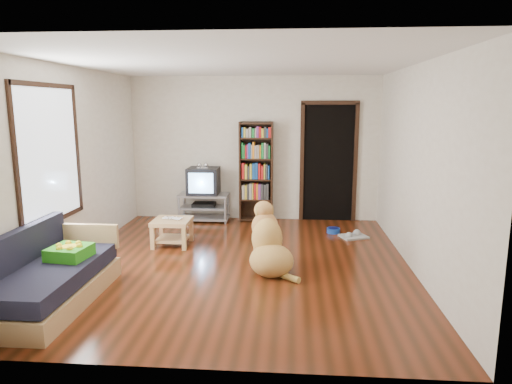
# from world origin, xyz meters

# --- Properties ---
(ground) EXTENTS (5.00, 5.00, 0.00)m
(ground) POSITION_xyz_m (0.00, 0.00, 0.00)
(ground) COLOR #58220F
(ground) RESTS_ON ground
(ceiling) EXTENTS (5.00, 5.00, 0.00)m
(ceiling) POSITION_xyz_m (0.00, 0.00, 2.60)
(ceiling) COLOR white
(ceiling) RESTS_ON ground
(wall_back) EXTENTS (4.50, 0.00, 4.50)m
(wall_back) POSITION_xyz_m (0.00, 2.50, 1.30)
(wall_back) COLOR silver
(wall_back) RESTS_ON ground
(wall_front) EXTENTS (4.50, 0.00, 4.50)m
(wall_front) POSITION_xyz_m (0.00, -2.50, 1.30)
(wall_front) COLOR silver
(wall_front) RESTS_ON ground
(wall_left) EXTENTS (0.00, 5.00, 5.00)m
(wall_left) POSITION_xyz_m (-2.25, 0.00, 1.30)
(wall_left) COLOR silver
(wall_left) RESTS_ON ground
(wall_right) EXTENTS (0.00, 5.00, 5.00)m
(wall_right) POSITION_xyz_m (2.25, 0.00, 1.30)
(wall_right) COLOR silver
(wall_right) RESTS_ON ground
(green_cushion) EXTENTS (0.45, 0.45, 0.13)m
(green_cushion) POSITION_xyz_m (-1.75, -1.13, 0.49)
(green_cushion) COLOR green
(green_cushion) RESTS_ON sofa
(laptop) EXTENTS (0.32, 0.24, 0.02)m
(laptop) POSITION_xyz_m (-1.10, 0.71, 0.41)
(laptop) COLOR white
(laptop) RESTS_ON coffee_table
(dog_bowl) EXTENTS (0.22, 0.22, 0.08)m
(dog_bowl) POSITION_xyz_m (1.39, 1.61, 0.04)
(dog_bowl) COLOR #163C97
(dog_bowl) RESTS_ON ground
(grey_rag) EXTENTS (0.49, 0.45, 0.03)m
(grey_rag) POSITION_xyz_m (1.69, 1.36, 0.01)
(grey_rag) COLOR #A5A5A5
(grey_rag) RESTS_ON ground
(window) EXTENTS (0.03, 1.46, 1.70)m
(window) POSITION_xyz_m (-2.23, -0.50, 1.50)
(window) COLOR white
(window) RESTS_ON wall_left
(doorway) EXTENTS (1.03, 0.05, 2.19)m
(doorway) POSITION_xyz_m (1.35, 2.48, 1.12)
(doorway) COLOR black
(doorway) RESTS_ON wall_back
(tv_stand) EXTENTS (0.90, 0.45, 0.50)m
(tv_stand) POSITION_xyz_m (-0.90, 2.25, 0.27)
(tv_stand) COLOR #99999E
(tv_stand) RESTS_ON ground
(crt_tv) EXTENTS (0.55, 0.52, 0.58)m
(crt_tv) POSITION_xyz_m (-0.90, 2.27, 0.74)
(crt_tv) COLOR black
(crt_tv) RESTS_ON tv_stand
(bookshelf) EXTENTS (0.60, 0.30, 1.80)m
(bookshelf) POSITION_xyz_m (0.05, 2.34, 1.00)
(bookshelf) COLOR black
(bookshelf) RESTS_ON ground
(sofa) EXTENTS (0.80, 1.80, 0.80)m
(sofa) POSITION_xyz_m (-1.87, -1.38, 0.26)
(sofa) COLOR tan
(sofa) RESTS_ON ground
(coffee_table) EXTENTS (0.55, 0.55, 0.40)m
(coffee_table) POSITION_xyz_m (-1.10, 0.74, 0.28)
(coffee_table) COLOR tan
(coffee_table) RESTS_ON ground
(dog) EXTENTS (0.73, 0.99, 0.89)m
(dog) POSITION_xyz_m (0.40, -0.18, 0.32)
(dog) COLOR tan
(dog) RESTS_ON ground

